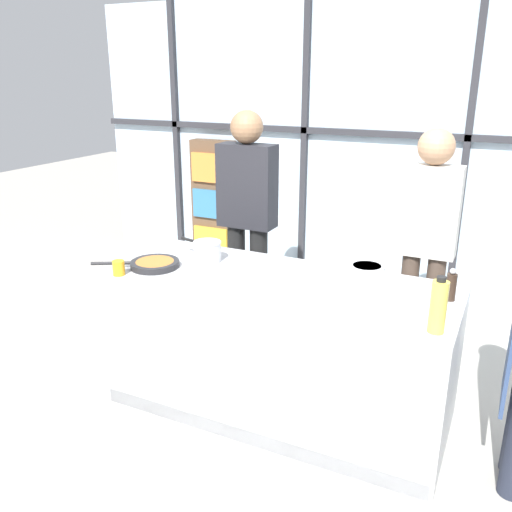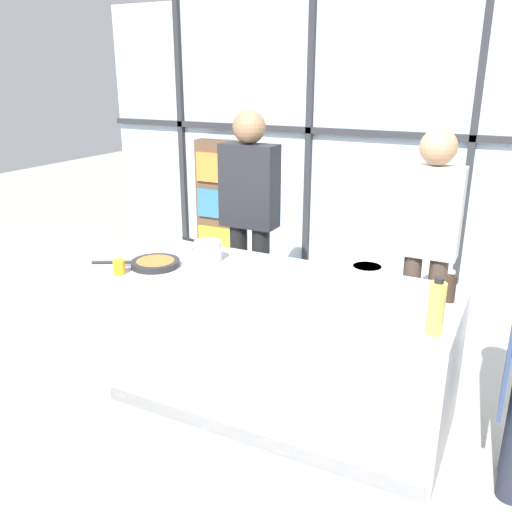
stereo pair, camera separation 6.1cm
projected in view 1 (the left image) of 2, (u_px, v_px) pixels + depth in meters
name	position (u px, v px, depth m)	size (l,w,h in m)	color
ground_plane	(278.00, 406.00, 3.58)	(18.00, 18.00, 0.00)	#ADA89E
back_window_wall	(381.00, 148.00, 5.16)	(6.40, 0.10, 2.80)	silver
bookshelf	(214.00, 205.00, 5.96)	(0.49, 0.19, 1.40)	brown
demo_island	(279.00, 346.00, 3.43)	(2.11, 0.89, 0.88)	#B7BABF
spectator_far_left	(247.00, 210.00, 4.33)	(0.45, 0.25, 1.82)	black
spectator_center_left	(427.00, 235.00, 3.75)	(0.39, 0.24, 1.75)	#47382D
frying_pan	(154.00, 264.00, 3.52)	(0.53, 0.36, 0.04)	#232326
saucepan	(207.00, 251.00, 3.62)	(0.34, 0.19, 0.14)	silver
white_plate	(355.00, 297.00, 3.04)	(0.25, 0.25, 0.01)	white
mixing_bowl	(367.00, 270.00, 3.37)	(0.22, 0.22, 0.07)	silver
oil_bottle	(438.00, 306.00, 2.61)	(0.08, 0.08, 0.29)	#E0CC4C
pepper_grinder	(451.00, 286.00, 2.99)	(0.06, 0.06, 0.19)	#332319
juice_glass_near	(119.00, 268.00, 3.38)	(0.07, 0.07, 0.09)	orange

